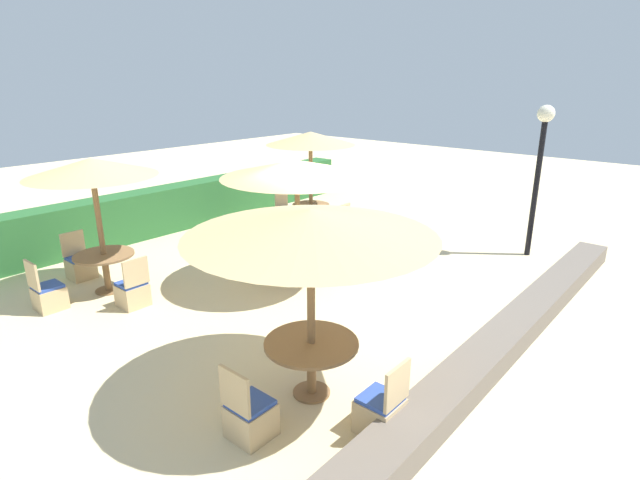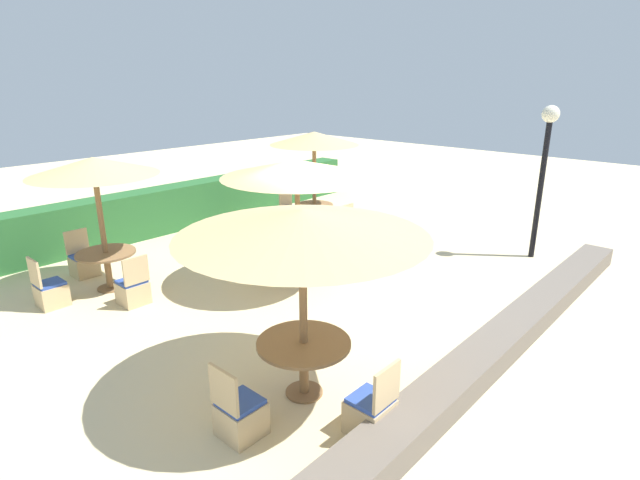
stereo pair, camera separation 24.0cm
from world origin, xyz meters
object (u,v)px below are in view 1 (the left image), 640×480
Objects in this scene: patio_chair_back_left_west at (48,295)px; patio_chair_center_north at (268,259)px; lamp_post at (541,151)px; patio_chair_back_left_north at (80,265)px; round_table_front_left at (311,352)px; patio_chair_center_east at (326,257)px; patio_chair_back_right_south at (337,229)px; round_table_back_right at (311,211)px; round_table_back_left at (105,262)px; parasol_back_right at (311,139)px; patio_chair_front_left_south at (381,411)px; parasol_center at (297,169)px; parasol_back_left at (91,168)px; patio_chair_back_left_south at (133,292)px; parasol_front_left at (311,223)px; patio_chair_front_left_west at (250,416)px; round_table_center at (298,257)px; patio_chair_back_right_north at (287,216)px.

patio_chair_center_north is at bearing 66.88° from patio_chair_back_left_west.
lamp_post is 3.57× the size of patio_chair_back_left_north.
round_table_front_left is 1.27× the size of patio_chair_back_left_west.
round_table_front_left is at bearing 127.40° from patio_chair_center_east.
patio_chair_back_left_north is 5.83m from patio_chair_back_right_south.
lamp_post is 9.89m from patio_chair_back_left_north.
round_table_back_right is at bearing -41.50° from patio_chair_center_east.
round_table_back_left is 4.32m from patio_chair_center_east.
parasol_back_right is 2.69× the size of round_table_back_right.
patio_chair_front_left_south and patio_chair_back_right_south have the same top height.
patio_chair_back_left_north is 4.83m from parasol_center.
patio_chair_back_left_north is at bearing 156.13° from patio_chair_back_right_south.
parasol_back_left is 2.71× the size of patio_chair_back_left_south.
parasol_center reaches higher than patio_chair_center_east.
patio_chair_back_left_west reaches higher than round_table_back_left.
patio_chair_center_north is at bearing 88.48° from parasol_center.
lamp_post is at bearing 57.17° from patio_chair_back_left_west.
patio_chair_back_left_north is at bearing 91.11° from round_table_front_left.
parasol_front_left is at bearing 177.96° from lamp_post.
round_table_back_right is at bearing 126.60° from patio_chair_front_left_west.
round_table_front_left is 1.27× the size of patio_chair_center_north.
round_table_center is at bearing -29.15° from patio_chair_back_left_south.
round_table_front_left reaches higher than round_table_back_right.
parasol_center is 3.06× the size of patio_chair_center_north.
parasol_front_left is at bearing 88.74° from patio_chair_front_left_south.
parasol_back_left is 2.71× the size of patio_chair_center_north.
patio_chair_back_right_north is (5.31, 5.61, -2.01)m from parasol_front_left.
round_table_back_left is at bearing 5.73° from patio_chair_back_right_north.
patio_chair_back_left_west is (-0.09, 5.11, 0.00)m from patio_chair_front_left_west.
round_table_back_left is at bearing 91.35° from patio_chair_back_left_north.
parasol_front_left is 5.60m from patio_chair_back_left_west.
patio_chair_back_right_north is at bearing -31.88° from patio_chair_center_east.
patio_chair_back_left_north is 1.00× the size of patio_chair_back_right_north.
parasol_back_right is (-1.89, 4.94, 0.06)m from lamp_post.
patio_chair_back_left_north is at bearing 46.14° from patio_chair_center_east.
patio_chair_back_right_south is (6.26, 3.76, 0.00)m from patio_chair_front_left_west.
parasol_back_right is (5.27, 4.68, 1.80)m from round_table_front_left.
patio_chair_front_left_west is 4.47m from round_table_center.
patio_chair_center_north is (2.61, 4.58, 0.00)m from patio_chair_front_left_south.
patio_chair_front_left_west is 0.97× the size of round_table_back_right.
patio_chair_front_left_west is (-1.03, 1.06, 0.00)m from patio_chair_front_left_south.
parasol_back_right is at bearing 86.61° from patio_chair_back_right_south.
round_table_center is at bearing 47.44° from patio_chair_back_right_north.
patio_chair_center_north is (2.58, 3.51, -0.34)m from round_table_front_left.
parasol_back_left is at bearing 91.35° from patio_chair_back_left_north.
patio_chair_front_left_west is at bearing -179.45° from parasol_front_left.
patio_chair_back_left_west is (-1.05, 0.03, -2.08)m from parasol_back_left.
parasol_back_left is at bearing 175.87° from round_table_back_right.
patio_chair_front_left_west is at bearing 81.33° from patio_chair_back_left_north.
round_table_back_right is (5.29, 5.76, 0.30)m from patio_chair_front_left_south.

